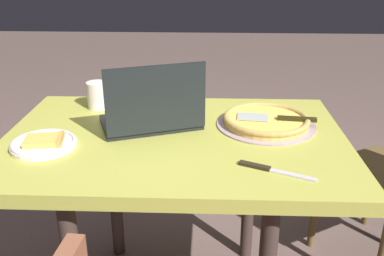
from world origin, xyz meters
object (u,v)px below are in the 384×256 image
(laptop, at_px, (152,114))
(table_knife, at_px, (269,169))
(pizza_tray, at_px, (266,121))
(drink_cup, at_px, (97,95))
(pizza_plate, at_px, (44,143))
(dining_table, at_px, (175,157))

(laptop, height_order, table_knife, laptop)
(pizza_tray, bearing_deg, table_knife, 84.54)
(drink_cup, bearing_deg, pizza_plate, 76.70)
(laptop, height_order, drink_cup, laptop)
(laptop, bearing_deg, dining_table, 144.17)
(drink_cup, bearing_deg, dining_table, 141.41)
(pizza_plate, distance_m, pizza_tray, 0.78)
(pizza_plate, relative_size, table_knife, 0.98)
(laptop, relative_size, table_knife, 1.84)
(pizza_plate, relative_size, drink_cup, 1.98)
(pizza_tray, bearing_deg, pizza_plate, 15.85)
(dining_table, bearing_deg, drink_cup, -38.59)
(dining_table, relative_size, pizza_plate, 5.56)
(pizza_plate, bearing_deg, pizza_tray, -164.15)
(dining_table, xyz_separation_m, laptop, (0.08, -0.06, 0.14))
(pizza_tray, height_order, table_knife, pizza_tray)
(pizza_tray, xyz_separation_m, table_knife, (0.03, 0.35, -0.02))
(dining_table, xyz_separation_m, drink_cup, (0.33, -0.27, 0.14))
(dining_table, bearing_deg, table_knife, 141.07)
(pizza_tray, bearing_deg, dining_table, 17.77)
(table_knife, bearing_deg, laptop, -38.27)
(dining_table, relative_size, pizza_tray, 3.29)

